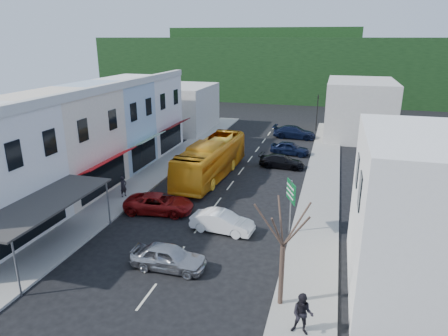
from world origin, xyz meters
TOP-DOWN VIEW (x-y plane):
  - ground at (0.00, 0.00)m, footprint 120.00×120.00m
  - sidewalk_left at (-7.50, 10.00)m, footprint 3.00×52.00m
  - sidewalk_right at (7.50, 10.00)m, footprint 3.00×52.00m
  - shopfront_row at (-12.49, 5.00)m, footprint 8.25×30.00m
  - right_building at (13.50, -4.00)m, footprint 8.00×9.00m
  - distant_block_left at (-12.00, 27.00)m, footprint 8.00×10.00m
  - distant_block_right at (11.00, 30.00)m, footprint 8.00×12.00m
  - hillside at (-1.45, 65.09)m, footprint 80.00×26.00m
  - bus at (-2.24, 9.69)m, footprint 3.14×11.72m
  - car_silver at (0.05, -5.37)m, footprint 4.40×1.80m
  - car_white at (1.66, -0.37)m, footprint 4.56×2.24m
  - car_red at (-3.52, 1.29)m, footprint 4.80×2.44m
  - car_black_near at (3.55, 14.10)m, footprint 4.59×2.08m
  - car_navy_mid at (3.77, 18.86)m, footprint 4.61×2.39m
  - car_navy_far at (3.43, 26.40)m, footprint 4.58×2.03m
  - pedestrian_left at (-7.32, 2.99)m, footprint 0.59×0.70m
  - pedestrian_right at (7.52, -8.69)m, footprint 0.73×0.49m
  - direction_sign at (5.89, 0.48)m, footprint 1.41×1.78m
  - street_tree at (6.37, -6.91)m, footprint 3.42×3.42m
  - traffic_signal at (5.80, 31.44)m, footprint 0.51×0.99m

SIDE VIEW (x-z plane):
  - ground at x=0.00m, z-range 0.00..0.00m
  - sidewalk_left at x=-7.50m, z-range 0.00..0.15m
  - sidewalk_right at x=7.50m, z-range 0.00..0.15m
  - car_silver at x=0.05m, z-range 0.00..1.40m
  - car_white at x=1.66m, z-range 0.00..1.40m
  - car_red at x=-3.52m, z-range 0.00..1.40m
  - car_black_near at x=3.55m, z-range 0.00..1.40m
  - car_navy_mid at x=3.77m, z-range 0.00..1.40m
  - car_navy_far at x=3.43m, z-range 0.00..1.40m
  - pedestrian_left at x=-7.32m, z-range 0.15..1.85m
  - pedestrian_right at x=7.52m, z-range 0.15..1.85m
  - bus at x=-2.24m, z-range 0.00..3.10m
  - direction_sign at x=5.89m, z-range 0.00..3.66m
  - traffic_signal at x=5.80m, z-range 0.00..4.86m
  - distant_block_left at x=-12.00m, z-range 0.00..6.00m
  - street_tree at x=6.37m, z-range 0.00..6.30m
  - distant_block_right at x=11.00m, z-range 0.00..7.00m
  - shopfront_row at x=-12.49m, z-range 0.00..8.00m
  - right_building at x=13.50m, z-range 0.00..8.00m
  - hillside at x=-1.45m, z-range -0.27..13.73m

